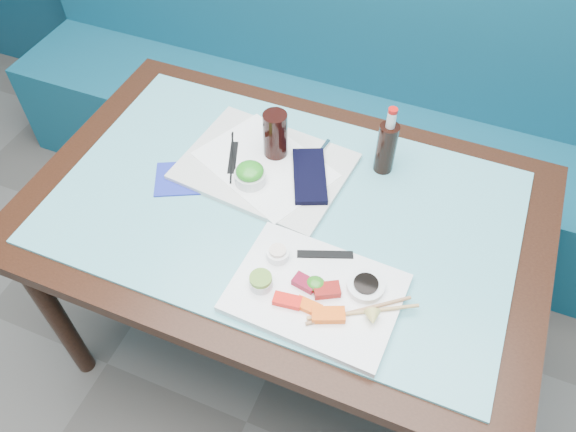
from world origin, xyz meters
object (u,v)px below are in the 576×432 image
at_px(dining_table, 284,226).
at_px(sashimi_plate, 316,293).
at_px(booth_bench, 363,123).
at_px(cola_bottle_body, 386,148).
at_px(serving_tray, 265,167).
at_px(cola_glass, 275,135).
at_px(blue_napkin, 179,178).
at_px(seaweed_bowl, 250,177).

height_order(dining_table, sashimi_plate, sashimi_plate).
distance_m(booth_bench, dining_table, 0.89).
relative_size(sashimi_plate, cola_bottle_body, 2.49).
bearing_deg(booth_bench, serving_tray, -97.86).
bearing_deg(booth_bench, cola_glass, -97.67).
relative_size(serving_tray, blue_napkin, 3.52).
bearing_deg(sashimi_plate, blue_napkin, 159.42).
xyz_separation_m(dining_table, cola_bottle_body, (0.21, 0.24, 0.17)).
xyz_separation_m(sashimi_plate, cola_glass, (-0.27, 0.39, 0.08)).
bearing_deg(sashimi_plate, cola_glass, 127.11).
distance_m(seaweed_bowl, cola_glass, 0.14).
height_order(sashimi_plate, seaweed_bowl, seaweed_bowl).
xyz_separation_m(booth_bench, cola_glass, (-0.09, -0.68, 0.47)).
bearing_deg(dining_table, serving_tray, 133.60).
relative_size(dining_table, cola_glass, 9.91).
height_order(dining_table, cola_bottle_body, cola_bottle_body).
height_order(sashimi_plate, cola_glass, cola_glass).
distance_m(sashimi_plate, cola_bottle_body, 0.47).
bearing_deg(cola_glass, booth_bench, 82.33).
xyz_separation_m(seaweed_bowl, cola_bottle_body, (0.32, 0.20, 0.04)).
bearing_deg(cola_glass, seaweed_bowl, -98.75).
relative_size(cola_bottle_body, blue_napkin, 1.22).
bearing_deg(blue_napkin, cola_glass, 40.06).
xyz_separation_m(serving_tray, blue_napkin, (-0.21, -0.13, -0.01)).
xyz_separation_m(booth_bench, seaweed_bowl, (-0.11, -0.81, 0.42)).
distance_m(dining_table, cola_bottle_body, 0.36).
bearing_deg(sashimi_plate, seaweed_bowl, 140.45).
distance_m(sashimi_plate, cola_glass, 0.48).
distance_m(dining_table, serving_tray, 0.18).
relative_size(seaweed_bowl, blue_napkin, 0.68).
bearing_deg(booth_bench, blue_napkin, -109.74).
bearing_deg(dining_table, sashimi_plate, -52.37).
height_order(sashimi_plate, blue_napkin, sashimi_plate).
height_order(booth_bench, cola_glass, booth_bench).
bearing_deg(seaweed_bowl, blue_napkin, -164.96).
height_order(dining_table, blue_napkin, blue_napkin).
bearing_deg(cola_glass, blue_napkin, -139.94).
xyz_separation_m(sashimi_plate, blue_napkin, (-0.49, 0.21, -0.01)).
bearing_deg(sashimi_plate, serving_tray, 132.27).
bearing_deg(seaweed_bowl, cola_glass, 81.25).
bearing_deg(dining_table, cola_bottle_body, 48.63).
height_order(booth_bench, seaweed_bowl, booth_bench).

